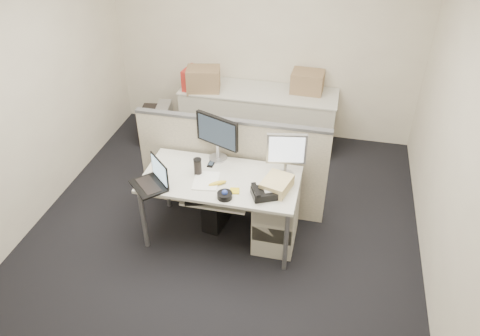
% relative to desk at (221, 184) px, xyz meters
% --- Properties ---
extents(floor, '(4.00, 4.50, 0.01)m').
position_rel_desk_xyz_m(floor, '(0.00, 0.00, -0.67)').
color(floor, black).
rests_on(floor, ground).
extents(wall_back, '(4.00, 0.02, 2.70)m').
position_rel_desk_xyz_m(wall_back, '(0.00, 2.25, 0.69)').
color(wall_back, '#ECE2C6').
rests_on(wall_back, ground).
extents(wall_left, '(0.02, 4.50, 2.70)m').
position_rel_desk_xyz_m(wall_left, '(-2.00, 0.00, 0.69)').
color(wall_left, '#ECE2C6').
rests_on(wall_left, ground).
extents(wall_right, '(0.02, 4.50, 2.70)m').
position_rel_desk_xyz_m(wall_right, '(2.00, 0.00, 0.69)').
color(wall_right, '#ECE2C6').
rests_on(wall_right, ground).
extents(desk, '(1.50, 0.75, 0.73)m').
position_rel_desk_xyz_m(desk, '(0.00, 0.00, 0.00)').
color(desk, silver).
rests_on(desk, floor).
extents(keyboard_tray, '(0.62, 0.32, 0.02)m').
position_rel_desk_xyz_m(keyboard_tray, '(0.00, -0.18, -0.04)').
color(keyboard_tray, silver).
rests_on(keyboard_tray, desk).
extents(drawer_pedestal, '(0.40, 0.55, 0.65)m').
position_rel_desk_xyz_m(drawer_pedestal, '(0.55, 0.05, -0.34)').
color(drawer_pedestal, beige).
rests_on(drawer_pedestal, floor).
extents(cubicle_partition, '(2.00, 0.06, 1.10)m').
position_rel_desk_xyz_m(cubicle_partition, '(0.00, 0.45, -0.11)').
color(cubicle_partition, beige).
rests_on(cubicle_partition, floor).
extents(back_counter, '(2.00, 0.60, 0.72)m').
position_rel_desk_xyz_m(back_counter, '(0.00, 1.93, -0.30)').
color(back_counter, beige).
rests_on(back_counter, floor).
extents(monitor_main, '(0.52, 0.36, 0.48)m').
position_rel_desk_xyz_m(monitor_main, '(-0.11, 0.32, 0.31)').
color(monitor_main, black).
rests_on(monitor_main, desk).
extents(monitor_small, '(0.40, 0.25, 0.46)m').
position_rel_desk_xyz_m(monitor_small, '(0.59, 0.18, 0.29)').
color(monitor_small, '#B7B7BC').
rests_on(monitor_small, desk).
extents(laptop, '(0.43, 0.42, 0.26)m').
position_rel_desk_xyz_m(laptop, '(-0.62, -0.28, 0.19)').
color(laptop, black).
rests_on(laptop, desk).
extents(trackball, '(0.16, 0.16, 0.05)m').
position_rel_desk_xyz_m(trackball, '(0.11, -0.28, 0.09)').
color(trackball, black).
rests_on(trackball, desk).
extents(desk_phone, '(0.27, 0.26, 0.07)m').
position_rel_desk_xyz_m(desk_phone, '(0.46, -0.18, 0.10)').
color(desk_phone, black).
rests_on(desk_phone, desk).
extents(paper_stack, '(0.27, 0.32, 0.01)m').
position_rel_desk_xyz_m(paper_stack, '(-0.12, -0.08, 0.07)').
color(paper_stack, white).
rests_on(paper_stack, desk).
extents(sticky_pad, '(0.10, 0.10, 0.01)m').
position_rel_desk_xyz_m(sticky_pad, '(0.18, -0.17, 0.07)').
color(sticky_pad, yellow).
rests_on(sticky_pad, desk).
extents(travel_mug, '(0.09, 0.09, 0.16)m').
position_rel_desk_xyz_m(travel_mug, '(-0.23, 0.02, 0.15)').
color(travel_mug, black).
rests_on(travel_mug, desk).
extents(banana, '(0.17, 0.13, 0.04)m').
position_rel_desk_xyz_m(banana, '(0.00, -0.11, 0.09)').
color(banana, yellow).
rests_on(banana, desk).
extents(cellphone, '(0.06, 0.11, 0.01)m').
position_rel_desk_xyz_m(cellphone, '(-0.15, 0.20, 0.07)').
color(cellphone, black).
rests_on(cellphone, desk).
extents(manila_folders, '(0.30, 0.35, 0.11)m').
position_rel_desk_xyz_m(manila_folders, '(0.55, -0.05, 0.12)').
color(manila_folders, tan).
rests_on(manila_folders, desk).
extents(keyboard, '(0.49, 0.29, 0.03)m').
position_rel_desk_xyz_m(keyboard, '(-0.05, -0.22, -0.02)').
color(keyboard, black).
rests_on(keyboard, keyboard_tray).
extents(pc_tower_desk, '(0.27, 0.49, 0.43)m').
position_rel_desk_xyz_m(pc_tower_desk, '(-0.09, 0.20, -0.45)').
color(pc_tower_desk, black).
rests_on(pc_tower_desk, floor).
extents(pc_tower_spare_dark, '(0.25, 0.48, 0.43)m').
position_rel_desk_xyz_m(pc_tower_spare_dark, '(-1.45, 1.63, -0.45)').
color(pc_tower_spare_dark, black).
rests_on(pc_tower_spare_dark, floor).
extents(pc_tower_spare_silver, '(0.25, 0.48, 0.42)m').
position_rel_desk_xyz_m(pc_tower_spare_silver, '(-1.30, 1.81, -0.45)').
color(pc_tower_spare_silver, '#B7B7BC').
rests_on(pc_tower_spare_silver, floor).
extents(cardboard_box_left, '(0.47, 0.39, 0.31)m').
position_rel_desk_xyz_m(cardboard_box_left, '(-0.70, 1.81, 0.21)').
color(cardboard_box_left, '#956F51').
rests_on(cardboard_box_left, back_counter).
extents(cardboard_box_right, '(0.41, 0.32, 0.29)m').
position_rel_desk_xyz_m(cardboard_box_right, '(0.60, 2.05, 0.20)').
color(cardboard_box_right, '#956F51').
rests_on(cardboard_box_right, back_counter).
extents(red_binder, '(0.11, 0.32, 0.29)m').
position_rel_desk_xyz_m(red_binder, '(-0.90, 1.83, 0.20)').
color(red_binder, red).
rests_on(red_binder, back_counter).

